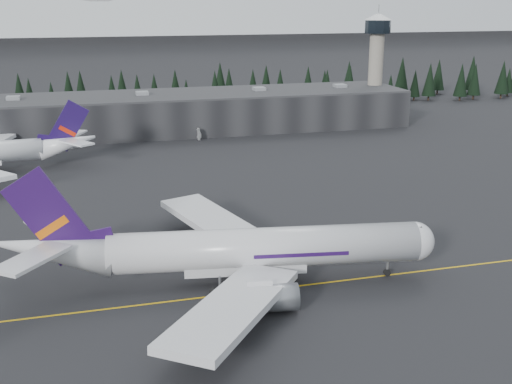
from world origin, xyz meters
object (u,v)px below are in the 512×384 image
object	(u,v)px
terminal	(173,112)
control_tower	(376,55)
gse_vehicle_a	(75,146)
jet_main	(227,250)
gse_vehicle_b	(199,138)

from	to	relation	value
terminal	control_tower	xyz separation A→B (m)	(75.00, 3.00, 17.11)
gse_vehicle_a	jet_main	bearing A→B (deg)	-105.63
control_tower	gse_vehicle_a	size ratio (longest dim) A/B	7.38
jet_main	gse_vehicle_b	bearing A→B (deg)	90.60
terminal	gse_vehicle_a	bearing A→B (deg)	-149.76
jet_main	gse_vehicle_a	distance (m)	106.74
terminal	jet_main	bearing A→B (deg)	-94.50
gse_vehicle_a	terminal	bearing A→B (deg)	2.26
jet_main	gse_vehicle_a	xyz separation A→B (m)	(-22.80, 104.16, -4.90)
control_tower	gse_vehicle_a	bearing A→B (deg)	-168.47
jet_main	gse_vehicle_a	bearing A→B (deg)	111.17
gse_vehicle_b	gse_vehicle_a	bearing A→B (deg)	-89.06
terminal	control_tower	world-z (taller)	control_tower
terminal	gse_vehicle_b	xyz separation A→B (m)	(5.64, -17.12, -5.61)
gse_vehicle_a	gse_vehicle_b	distance (m)	38.16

